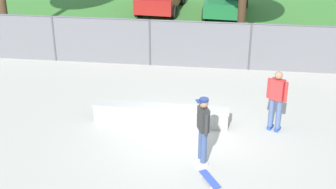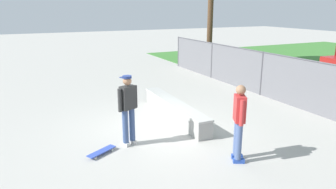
% 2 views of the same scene
% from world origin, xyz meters
% --- Properties ---
extents(ground_plane, '(80.00, 80.00, 0.00)m').
position_xyz_m(ground_plane, '(0.00, 0.00, 0.00)').
color(ground_plane, '#ADAAA3').
extents(concrete_ledge, '(3.99, 0.58, 0.55)m').
position_xyz_m(concrete_ledge, '(-0.82, 0.90, 0.28)').
color(concrete_ledge, '#999993').
rests_on(concrete_ledge, ground).
extents(skateboarder, '(0.38, 0.57, 1.84)m').
position_xyz_m(skateboarder, '(0.51, -1.09, 1.03)').
color(skateboarder, beige).
rests_on(skateboarder, ground).
extents(skateboard, '(0.57, 0.79, 0.09)m').
position_xyz_m(skateboard, '(0.75, -1.88, 0.07)').
color(skateboard, '#334CB2').
rests_on(skateboard, ground).
extents(chainlink_fence, '(18.33, 0.07, 1.78)m').
position_xyz_m(chainlink_fence, '(-0.00, 5.33, 0.97)').
color(chainlink_fence, '#4C4C51').
rests_on(chainlink_fence, ground).
extents(bystander, '(0.55, 0.40, 1.82)m').
position_xyz_m(bystander, '(2.44, 0.89, 1.01)').
color(bystander, '#2647A5').
rests_on(bystander, ground).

